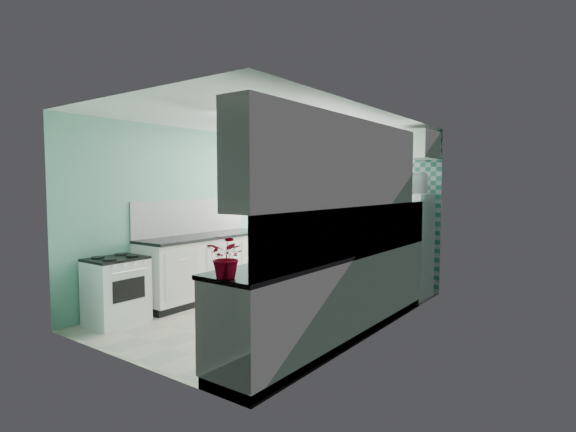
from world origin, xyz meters
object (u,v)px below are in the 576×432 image
Objects in this scene: fruit_bowl at (266,265)px; microwave at (406,183)px; sink at (380,242)px; stove at (116,289)px; ceiling_light at (231,129)px; fridge at (405,245)px; potted_plant at (228,257)px.

fruit_bowl is 0.52× the size of microwave.
fruit_bowl is (-0.00, -2.34, 0.04)m from sink.
ceiling_light is at bearing 31.59° from stove.
microwave is at bearing 91.50° from fruit_bowl.
fridge is 1.98× the size of stove.
ceiling_light is 0.23× the size of fridge.
stove is at bearing -147.66° from ceiling_light.
ceiling_light is 2.16m from potted_plant.
potted_plant is (0.09, -3.91, 0.34)m from fridge.
ceiling_light is 0.66× the size of sink.
microwave reaches higher than sink.
fruit_bowl is at bearing 88.70° from microwave.
microwave is (0.00, 0.00, 0.92)m from fridge.
fruit_bowl is (0.09, -3.43, 0.20)m from fridge.
fridge reaches higher than potted_plant.
potted_plant reaches higher than fruit_bowl.
stove is 2.82× the size of fruit_bowl.
fruit_bowl is (1.20, -0.84, -1.35)m from ceiling_light.
ceiling_light is 1.26× the size of fruit_bowl.
microwave is at bearing 54.61° from stove.
microwave is at bearing 56.06° from fridge.
stove is (-1.20, -0.76, -1.91)m from ceiling_light.
sink is at bearing 51.12° from ceiling_light.
potted_plant is at bearing -13.99° from stove.
fridge is 2.91× the size of sink.
stove is at bearing -137.43° from sink.
potted_plant is (-0.00, -2.82, 0.18)m from sink.
fruit_bowl is (2.40, -0.08, 0.56)m from stove.
potted_plant reaches higher than stove.
stove is 1.47× the size of microwave.
stove is 1.47× the size of sink.
microwave is (-0.09, 1.09, 0.76)m from sink.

